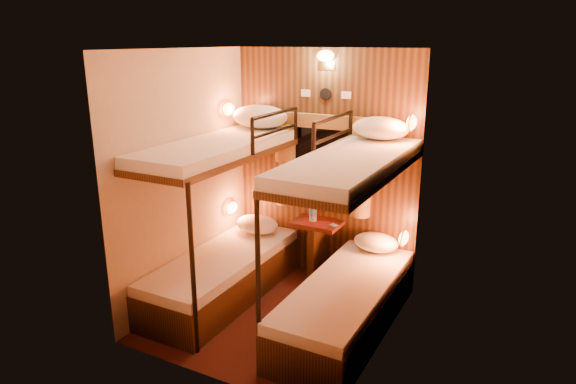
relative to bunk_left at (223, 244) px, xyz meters
The scene contains 22 objects.
floor 0.86m from the bunk_left, ahead, with size 2.10×2.10×0.00m, color #3D1C10.
ceiling 1.95m from the bunk_left, ahead, with size 2.10×2.10×0.00m, color silver.
wall_back 1.34m from the bunk_left, 56.56° to the left, with size 2.40×2.40×0.00m, color #C6B293.
wall_front 1.44m from the bunk_left, 59.93° to the right, with size 2.40×2.40×0.00m, color #C6B293.
wall_left 0.74m from the bunk_left, 168.93° to the right, with size 2.40×2.40×0.00m, color #C6B293.
wall_right 1.77m from the bunk_left, ahead, with size 2.40×2.40×0.00m, color #C6B293.
back_panel 1.33m from the bunk_left, 56.16° to the left, with size 2.00×0.03×2.40m, color black.
bunk_left is the anchor object (origin of this frame).
bunk_right 1.30m from the bunk_left, ahead, with size 0.72×1.90×1.82m.
window 1.30m from the bunk_left, 55.30° to the left, with size 1.00×0.12×0.79m.
curtains 1.32m from the bunk_left, 54.32° to the left, with size 1.10×0.22×1.00m.
back_fixtures 2.03m from the bunk_left, 55.16° to the left, with size 0.54×0.09×0.48m.
reading_lamps 1.13m from the bunk_left, 44.25° to the left, with size 2.00×0.20×1.25m.
table 1.02m from the bunk_left, 50.33° to the left, with size 0.50×0.34×0.66m.
bottle_left 1.01m from the bunk_left, 52.14° to the left, with size 0.07×0.07×0.25m.
bottle_right 1.01m from the bunk_left, 52.21° to the left, with size 0.08×0.08×0.27m.
sachet_a 1.15m from the bunk_left, 42.32° to the left, with size 0.08×0.06×0.01m, color silver.
sachet_b 1.07m from the bunk_left, 45.55° to the left, with size 0.06×0.05×0.00m, color silver.
pillow_lower_left 0.66m from the bunk_left, 90.19° to the left, with size 0.48×0.35×0.19m, color white.
pillow_lower_right 1.51m from the bunk_left, 31.02° to the left, with size 0.45×0.32×0.18m, color white.
pillow_upper_left 1.37m from the bunk_left, 90.17° to the left, with size 0.61×0.43×0.24m, color white.
pillow_upper_right 1.87m from the bunk_left, 29.51° to the left, with size 0.53×0.38×0.21m, color white.
Camera 1 is at (2.07, -3.74, 2.47)m, focal length 32.00 mm.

